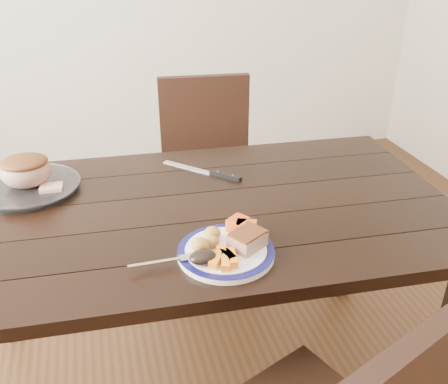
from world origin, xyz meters
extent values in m
plane|color=#472B16|center=(0.00, 0.00, 0.00)|extent=(4.00, 4.00, 0.00)
cube|color=black|center=(0.00, 0.00, 0.73)|extent=(1.65, 0.99, 0.04)
cube|color=black|center=(-0.70, 0.41, 0.35)|extent=(0.07, 0.07, 0.71)
cube|color=black|center=(0.70, -0.41, 0.35)|extent=(0.07, 0.07, 0.71)
cube|color=black|center=(0.74, 0.33, 0.35)|extent=(0.07, 0.07, 0.71)
cube|color=black|center=(0.20, 0.65, 0.45)|extent=(0.46, 0.46, 0.04)
cube|color=black|center=(0.22, 0.85, 0.70)|extent=(0.42, 0.08, 0.46)
cube|color=black|center=(0.40, 0.81, 0.21)|extent=(0.04, 0.04, 0.43)
cube|color=black|center=(0.36, 0.45, 0.21)|extent=(0.04, 0.04, 0.43)
cube|color=black|center=(0.04, 0.85, 0.21)|extent=(0.04, 0.04, 0.43)
cube|color=black|center=(0.00, 0.49, 0.21)|extent=(0.04, 0.04, 0.43)
cylinder|color=white|center=(0.02, -0.28, 0.76)|extent=(0.26, 0.26, 0.02)
torus|color=#0F0D45|center=(0.02, -0.28, 0.77)|extent=(0.26, 0.26, 0.02)
cylinder|color=white|center=(-0.52, 0.25, 0.76)|extent=(0.32, 0.32, 0.02)
cube|color=tan|center=(0.07, -0.28, 0.79)|extent=(0.11, 0.11, 0.04)
ellipsoid|color=gold|center=(-0.02, -0.26, 0.79)|extent=(0.04, 0.04, 0.03)
ellipsoid|color=gold|center=(-0.05, -0.27, 0.79)|extent=(0.05, 0.04, 0.04)
ellipsoid|color=gold|center=(-0.01, -0.22, 0.79)|extent=(0.05, 0.04, 0.04)
cube|color=orange|center=(-0.02, -0.33, 0.78)|extent=(0.06, 0.07, 0.02)
cube|color=orange|center=(0.01, -0.31, 0.78)|extent=(0.04, 0.07, 0.02)
cube|color=orange|center=(0.02, -0.33, 0.78)|extent=(0.03, 0.07, 0.02)
cube|color=orange|center=(0.00, -0.34, 0.78)|extent=(0.04, 0.07, 0.02)
cube|color=#F4561B|center=(0.09, -0.22, 0.79)|extent=(0.07, 0.06, 0.04)
cube|color=#F4561B|center=(0.07, -0.20, 0.79)|extent=(0.07, 0.07, 0.04)
ellipsoid|color=black|center=(-0.06, -0.32, 0.79)|extent=(0.07, 0.05, 0.03)
cube|color=silver|center=(-0.17, -0.29, 0.77)|extent=(0.14, 0.01, 0.00)
cube|color=silver|center=(-0.09, -0.29, 0.77)|extent=(0.05, 0.03, 0.00)
ellipsoid|color=#A57065|center=(-0.52, 0.25, 0.82)|extent=(0.16, 0.14, 0.11)
cube|color=tan|center=(-0.44, 0.20, 0.78)|extent=(0.07, 0.06, 0.02)
cube|color=silver|center=(0.02, 0.29, 0.75)|extent=(0.16, 0.16, 0.00)
cube|color=black|center=(0.14, 0.18, 0.76)|extent=(0.10, 0.10, 0.01)
camera|label=1|loc=(-0.27, -1.33, 1.52)|focal=40.00mm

